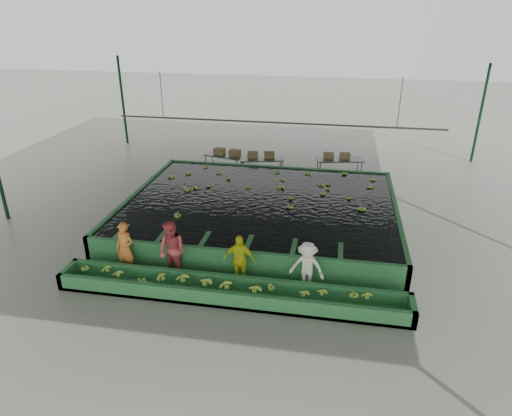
% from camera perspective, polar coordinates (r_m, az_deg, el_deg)
% --- Properties ---
extents(ground, '(80.00, 80.00, 0.00)m').
position_cam_1_polar(ground, '(16.14, -0.32, -3.96)').
color(ground, gray).
rests_on(ground, ground).
extents(shed_roof, '(20.00, 22.00, 0.04)m').
position_cam_1_polar(shed_roof, '(14.47, -0.37, 13.79)').
color(shed_roof, '#9395A0').
rests_on(shed_roof, shed_posts).
extents(shed_posts, '(20.00, 22.00, 5.00)m').
position_cam_1_polar(shed_posts, '(15.12, -0.34, 4.43)').
color(shed_posts, black).
rests_on(shed_posts, ground).
extents(flotation_tank, '(10.00, 8.00, 0.90)m').
position_cam_1_polar(flotation_tank, '(17.27, 0.60, -0.33)').
color(flotation_tank, '#2A6F37').
rests_on(flotation_tank, ground).
extents(tank_water, '(9.70, 7.70, 0.00)m').
position_cam_1_polar(tank_water, '(17.10, 0.61, 0.89)').
color(tank_water, black).
rests_on(tank_water, flotation_tank).
extents(sorting_trough, '(10.00, 1.00, 0.50)m').
position_cam_1_polar(sorting_trough, '(13.00, -3.32, -10.34)').
color(sorting_trough, '#2A6F37').
rests_on(sorting_trough, ground).
extents(cableway_rail, '(0.08, 0.08, 14.00)m').
position_cam_1_polar(cableway_rail, '(19.72, 2.40, 10.62)').
color(cableway_rail, '#59605B').
rests_on(cableway_rail, shed_roof).
extents(rail_hanger_left, '(0.04, 0.04, 2.00)m').
position_cam_1_polar(rail_hanger_left, '(20.79, -11.73, 13.68)').
color(rail_hanger_left, '#59605B').
rests_on(rail_hanger_left, shed_roof).
extents(rail_hanger_right, '(0.04, 0.04, 2.00)m').
position_cam_1_polar(rail_hanger_right, '(19.47, 17.54, 12.39)').
color(rail_hanger_right, '#59605B').
rests_on(rail_hanger_right, shed_roof).
extents(worker_a, '(0.68, 0.51, 1.67)m').
position_cam_1_polar(worker_a, '(14.42, -16.05, -4.86)').
color(worker_a, orange).
rests_on(worker_a, ground).
extents(worker_b, '(1.07, 0.96, 1.82)m').
position_cam_1_polar(worker_b, '(13.82, -10.45, -5.25)').
color(worker_b, '#CD494C').
rests_on(worker_b, ground).
extents(worker_c, '(0.94, 0.39, 1.60)m').
position_cam_1_polar(worker_c, '(13.34, -2.12, -6.53)').
color(worker_c, yellow).
rests_on(worker_c, ground).
extents(worker_d, '(1.08, 0.73, 1.55)m').
position_cam_1_polar(worker_d, '(13.12, 6.38, -7.38)').
color(worker_d, white).
rests_on(worker_d, ground).
extents(packing_table_left, '(2.04, 1.22, 0.87)m').
position_cam_1_polar(packing_table_left, '(22.59, -3.98, 5.58)').
color(packing_table_left, '#59605B').
rests_on(packing_table_left, ground).
extents(packing_table_mid, '(2.22, 1.31, 0.94)m').
position_cam_1_polar(packing_table_mid, '(21.81, 0.70, 5.05)').
color(packing_table_mid, '#59605B').
rests_on(packing_table_mid, ground).
extents(packing_table_right, '(2.29, 1.30, 0.98)m').
position_cam_1_polar(packing_table_right, '(21.97, 10.33, 4.85)').
color(packing_table_right, '#59605B').
rests_on(packing_table_right, ground).
extents(box_stack_left, '(1.38, 0.58, 0.29)m').
position_cam_1_polar(box_stack_left, '(22.45, -3.62, 6.64)').
color(box_stack_left, brown).
rests_on(box_stack_left, packing_table_left).
extents(box_stack_mid, '(1.31, 0.53, 0.27)m').
position_cam_1_polar(box_stack_mid, '(21.76, 0.64, 6.32)').
color(box_stack_mid, brown).
rests_on(box_stack_mid, packing_table_mid).
extents(box_stack_right, '(1.26, 0.48, 0.27)m').
position_cam_1_polar(box_stack_right, '(21.86, 10.04, 6.13)').
color(box_stack_right, brown).
rests_on(box_stack_right, packing_table_right).
extents(floating_bananas, '(8.86, 6.04, 0.12)m').
position_cam_1_polar(floating_bananas, '(17.83, 1.05, 1.89)').
color(floating_bananas, '#95C03B').
rests_on(floating_bananas, tank_water).
extents(trough_bananas, '(8.80, 0.59, 0.12)m').
position_cam_1_polar(trough_bananas, '(12.92, -3.33, -9.79)').
color(trough_bananas, '#95C03B').
rests_on(trough_bananas, sorting_trough).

